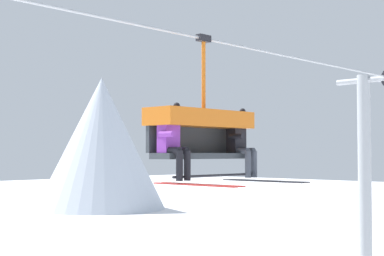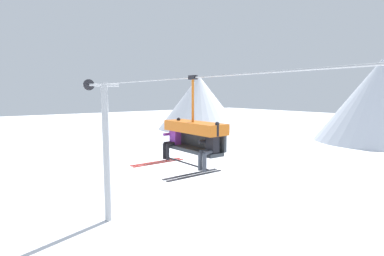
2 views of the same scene
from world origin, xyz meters
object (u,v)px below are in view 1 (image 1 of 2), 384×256
at_px(skier_purple, 174,142).
at_px(skier_black, 242,143).
at_px(chairlift_chair, 201,127).
at_px(lift_tower_far, 366,205).

relative_size(skier_purple, skier_black, 1.00).
height_order(skier_purple, skier_black, same).
distance_m(chairlift_chair, skier_black, 0.94).
height_order(chairlift_chair, skier_purple, chairlift_chair).
relative_size(lift_tower_far, chairlift_chair, 3.12).
xyz_separation_m(skier_purple, skier_black, (1.74, 0.00, 0.00)).
height_order(lift_tower_far, chairlift_chair, lift_tower_far).
bearing_deg(lift_tower_far, skier_purple, -173.63).
xyz_separation_m(lift_tower_far, skier_black, (-6.52, -0.92, 1.58)).
bearing_deg(skier_purple, skier_black, 0.00).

